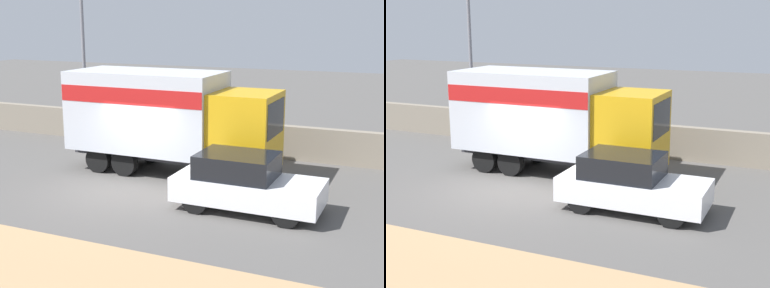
{
  "view_description": "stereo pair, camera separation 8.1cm",
  "coord_description": "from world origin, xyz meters",
  "views": [
    {
      "loc": [
        8.16,
        -13.28,
        5.1
      ],
      "look_at": [
        1.82,
        1.11,
        1.39
      ],
      "focal_mm": 50.0,
      "sensor_mm": 36.0,
      "label": 1
    },
    {
      "loc": [
        8.23,
        -13.25,
        5.1
      ],
      "look_at": [
        1.82,
        1.11,
        1.39
      ],
      "focal_mm": 50.0,
      "sensor_mm": 36.0,
      "label": 2
    }
  ],
  "objects": [
    {
      "name": "car_hatchback",
      "position": [
        3.93,
        -0.14,
        0.78
      ],
      "size": [
        3.98,
        1.72,
        1.57
      ],
      "color": "silver",
      "rests_on": "ground_plane"
    },
    {
      "name": "stone_wall_backdrop",
      "position": [
        0.0,
        5.72,
        0.62
      ],
      "size": [
        60.0,
        0.35,
        1.25
      ],
      "color": "gray",
      "rests_on": "ground_plane"
    },
    {
      "name": "box_truck",
      "position": [
        0.33,
        2.36,
        1.98
      ],
      "size": [
        6.98,
        2.52,
        3.39
      ],
      "color": "gold",
      "rests_on": "ground_plane"
    },
    {
      "name": "street_lamp",
      "position": [
        -4.64,
        4.91,
        4.37
      ],
      "size": [
        0.56,
        0.28,
        7.62
      ],
      "color": "slate",
      "rests_on": "ground_plane"
    },
    {
      "name": "ground_plane",
      "position": [
        0.0,
        0.0,
        0.0
      ],
      "size": [
        80.0,
        80.0,
        0.0
      ],
      "primitive_type": "plane",
      "color": "#514F4C"
    }
  ]
}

